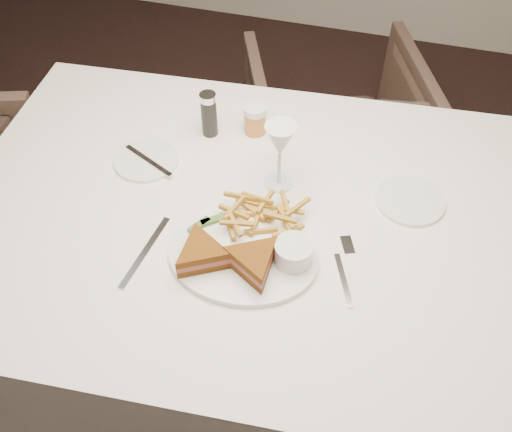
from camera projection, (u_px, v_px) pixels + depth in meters
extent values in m
cube|color=white|center=(261.00, 304.00, 1.57)|extent=(1.50, 1.06, 0.75)
imported|color=#4F3A30|center=(335.00, 126.00, 2.17)|extent=(0.80, 0.78, 0.64)
ellipsoid|color=white|center=(243.00, 256.00, 1.21)|extent=(0.34, 0.27, 0.01)
cube|color=silver|center=(145.00, 252.00, 1.22)|extent=(0.04, 0.21, 0.00)
cylinder|color=white|center=(146.00, 159.00, 1.41)|extent=(0.16, 0.16, 0.01)
cylinder|color=white|center=(410.00, 200.00, 1.32)|extent=(0.16, 0.16, 0.01)
cylinder|color=black|center=(209.00, 114.00, 1.43)|extent=(0.04, 0.04, 0.12)
cylinder|color=#C3752E|center=(255.00, 119.00, 1.45)|extent=(0.06, 0.06, 0.08)
cube|color=#3C6924|center=(213.00, 220.00, 1.26)|extent=(0.05, 0.05, 0.01)
cube|color=#3C6924|center=(199.00, 225.00, 1.25)|extent=(0.04, 0.06, 0.01)
cylinder|color=white|center=(293.00, 253.00, 1.17)|extent=(0.08, 0.08, 0.05)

